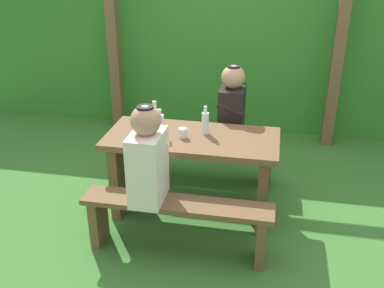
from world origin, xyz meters
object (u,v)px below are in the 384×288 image
bottle_right (205,122)px  person_black_coat (232,107)px  picnic_table (192,161)px  bottle_center (155,117)px  bottle_left (160,125)px  bench_near (177,216)px  bench_far (203,150)px  person_white_shirt (148,158)px  drinking_glass (183,133)px

bottle_right → person_black_coat: bearing=71.6°
picnic_table → bottle_center: 0.48m
person_black_coat → bottle_left: (-0.51, -0.60, 0.03)m
bench_near → bench_far: size_ratio=1.00×
picnic_table → person_white_shirt: (-0.20, -0.57, 0.29)m
bench_far → drinking_glass: drinking_glass is taller
person_white_shirt → person_black_coat: size_ratio=1.00×
bench_near → bottle_center: 0.90m
drinking_glass → bottle_left: bottle_left is taller
drinking_glass → bottle_center: 0.31m
picnic_table → drinking_glass: 0.28m
picnic_table → bottle_left: bottle_left is taller
person_white_shirt → picnic_table: bearing=70.2°
person_black_coat → bottle_right: size_ratio=3.05×
bench_far → bench_near: bearing=-90.0°
bottle_left → drinking_glass: bearing=-1.1°
person_white_shirt → bottle_left: 0.53m
picnic_table → person_black_coat: size_ratio=1.95×
drinking_glass → person_black_coat: bearing=61.6°
bench_far → bottle_center: size_ratio=5.92×
person_white_shirt → drinking_glass: (0.14, 0.53, -0.02)m
person_white_shirt → bottle_center: (-0.13, 0.68, 0.03)m
drinking_glass → bottle_right: (0.16, 0.11, 0.06)m
bench_far → person_black_coat: size_ratio=1.95×
picnic_table → bench_near: picnic_table is taller
picnic_table → bottle_left: bearing=-171.8°
bench_far → person_white_shirt: 1.24m
person_white_shirt → bottle_left: person_white_shirt is taller
bottle_right → bottle_center: 0.43m
person_white_shirt → bottle_right: bearing=65.0°
person_black_coat → bottle_center: (-0.60, -0.46, 0.03)m
bottle_right → bottle_left: bearing=-162.5°
bench_near → bottle_right: bottle_right is taller
person_white_shirt → person_black_coat: (0.46, 1.13, 0.00)m
person_white_shirt → bench_near: bearing=-0.9°
bottle_center → picnic_table: bearing=-18.1°
bottle_right → drinking_glass: bearing=-145.1°
bottle_right → bottle_center: same height
person_black_coat → drinking_glass: bearing=-118.4°
picnic_table → bench_near: size_ratio=1.00×
bench_near → bottle_left: bearing=115.6°
person_black_coat → bottle_center: size_ratio=3.04×
bottle_left → bottle_center: bearing=119.6°
drinking_glass → bottle_right: bottle_right is taller
drinking_glass → bench_near: bearing=-82.6°
picnic_table → bottle_center: (-0.34, 0.11, 0.32)m
bottle_left → bench_far: bearing=67.2°
bench_far → drinking_glass: bearing=-96.4°
bottle_left → bottle_center: bottle_center is taller
bench_near → person_black_coat: size_ratio=1.95×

